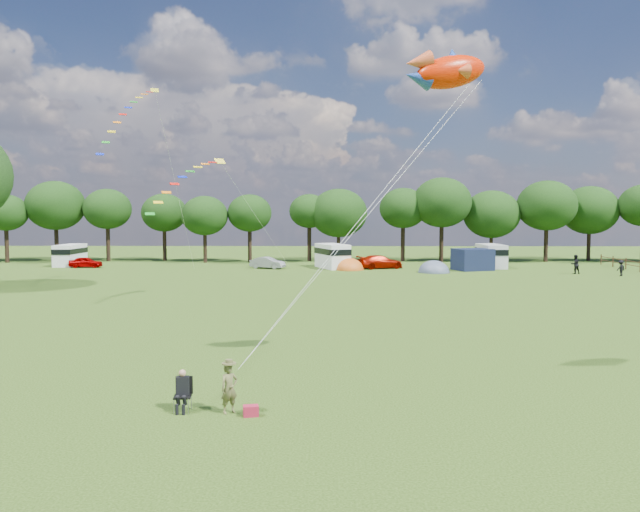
{
  "coord_description": "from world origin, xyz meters",
  "views": [
    {
      "loc": [
        0.36,
        -21.18,
        6.06
      ],
      "look_at": [
        0.0,
        8.0,
        4.0
      ],
      "focal_mm": 35.0,
      "sensor_mm": 36.0,
      "label": 1
    }
  ],
  "objects_px": {
    "fish_kite": "(444,72)",
    "car_a": "(86,262)",
    "campervan_a": "(70,254)",
    "tent_greyblue": "(434,272)",
    "car_b": "(268,263)",
    "kite_flyer": "(229,389)",
    "campervan_d": "(491,255)",
    "walker_b": "(621,268)",
    "campervan_c": "(332,255)",
    "tent_orange": "(349,270)",
    "walker_a": "(575,264)",
    "camp_chair": "(183,386)",
    "car_c": "(380,262)"
  },
  "relations": [
    {
      "from": "tent_orange",
      "to": "walker_a",
      "type": "distance_m",
      "value": 22.42
    },
    {
      "from": "campervan_d",
      "to": "kite_flyer",
      "type": "height_order",
      "value": "campervan_d"
    },
    {
      "from": "car_b",
      "to": "campervan_d",
      "type": "height_order",
      "value": "campervan_d"
    },
    {
      "from": "car_a",
      "to": "car_c",
      "type": "relative_size",
      "value": 0.75
    },
    {
      "from": "car_a",
      "to": "campervan_d",
      "type": "relative_size",
      "value": 0.68
    },
    {
      "from": "campervan_a",
      "to": "walker_b",
      "type": "distance_m",
      "value": 57.95
    },
    {
      "from": "campervan_c",
      "to": "tent_orange",
      "type": "distance_m",
      "value": 2.97
    },
    {
      "from": "car_a",
      "to": "car_c",
      "type": "bearing_deg",
      "value": -94.48
    },
    {
      "from": "car_a",
      "to": "kite_flyer",
      "type": "bearing_deg",
      "value": -157.54
    },
    {
      "from": "car_b",
      "to": "tent_orange",
      "type": "bearing_deg",
      "value": -77.5
    },
    {
      "from": "walker_b",
      "to": "tent_orange",
      "type": "bearing_deg",
      "value": -41.72
    },
    {
      "from": "tent_greyblue",
      "to": "walker_a",
      "type": "height_order",
      "value": "walker_a"
    },
    {
      "from": "car_c",
      "to": "kite_flyer",
      "type": "height_order",
      "value": "kite_flyer"
    },
    {
      "from": "campervan_d",
      "to": "walker_b",
      "type": "xyz_separation_m",
      "value": [
        9.95,
        -9.01,
        -0.6
      ]
    },
    {
      "from": "walker_b",
      "to": "kite_flyer",
      "type": "bearing_deg",
      "value": 24.84
    },
    {
      "from": "campervan_d",
      "to": "tent_greyblue",
      "type": "relative_size",
      "value": 1.49
    },
    {
      "from": "tent_orange",
      "to": "kite_flyer",
      "type": "distance_m",
      "value": 47.31
    },
    {
      "from": "car_a",
      "to": "tent_greyblue",
      "type": "xyz_separation_m",
      "value": [
        37.18,
        -5.0,
        -0.57
      ]
    },
    {
      "from": "campervan_a",
      "to": "fish_kite",
      "type": "bearing_deg",
      "value": -144.3
    },
    {
      "from": "car_a",
      "to": "camp_chair",
      "type": "xyz_separation_m",
      "value": [
        22.07,
        -48.99,
        0.17
      ]
    },
    {
      "from": "tent_greyblue",
      "to": "camp_chair",
      "type": "xyz_separation_m",
      "value": [
        -15.11,
        -43.99,
        0.75
      ]
    },
    {
      "from": "kite_flyer",
      "to": "fish_kite",
      "type": "bearing_deg",
      "value": -3.4
    },
    {
      "from": "car_b",
      "to": "tent_orange",
      "type": "distance_m",
      "value": 8.85
    },
    {
      "from": "campervan_a",
      "to": "tent_greyblue",
      "type": "height_order",
      "value": "campervan_a"
    },
    {
      "from": "car_b",
      "to": "car_c",
      "type": "distance_m",
      "value": 12.1
    },
    {
      "from": "campervan_c",
      "to": "camp_chair",
      "type": "height_order",
      "value": "campervan_c"
    },
    {
      "from": "tent_greyblue",
      "to": "kite_flyer",
      "type": "relative_size",
      "value": 2.35
    },
    {
      "from": "fish_kite",
      "to": "tent_orange",
      "type": "bearing_deg",
      "value": 75.55
    },
    {
      "from": "car_b",
      "to": "tent_orange",
      "type": "xyz_separation_m",
      "value": [
        8.74,
        -1.23,
        -0.6
      ]
    },
    {
      "from": "kite_flyer",
      "to": "camp_chair",
      "type": "distance_m",
      "value": 1.46
    },
    {
      "from": "campervan_c",
      "to": "campervan_a",
      "type": "bearing_deg",
      "value": 64.33
    },
    {
      "from": "camp_chair",
      "to": "campervan_c",
      "type": "bearing_deg",
      "value": 77.79
    },
    {
      "from": "campervan_a",
      "to": "kite_flyer",
      "type": "height_order",
      "value": "campervan_a"
    },
    {
      "from": "car_a",
      "to": "walker_b",
      "type": "xyz_separation_m",
      "value": [
        54.33,
        -8.36,
        0.17
      ]
    },
    {
      "from": "campervan_d",
      "to": "walker_a",
      "type": "relative_size",
      "value": 2.78
    },
    {
      "from": "walker_b",
      "to": "car_b",
      "type": "bearing_deg",
      "value": -40.32
    },
    {
      "from": "fish_kite",
      "to": "car_a",
      "type": "bearing_deg",
      "value": 107.34
    },
    {
      "from": "campervan_a",
      "to": "kite_flyer",
      "type": "distance_m",
      "value": 57.72
    },
    {
      "from": "walker_b",
      "to": "campervan_d",
      "type": "bearing_deg",
      "value": -70.32
    },
    {
      "from": "car_b",
      "to": "campervan_c",
      "type": "height_order",
      "value": "campervan_c"
    },
    {
      "from": "campervan_a",
      "to": "walker_a",
      "type": "height_order",
      "value": "campervan_a"
    },
    {
      "from": "campervan_a",
      "to": "tent_greyblue",
      "type": "bearing_deg",
      "value": -99.81
    },
    {
      "from": "kite_flyer",
      "to": "car_b",
      "type": "bearing_deg",
      "value": 59.78
    },
    {
      "from": "campervan_d",
      "to": "walker_b",
      "type": "distance_m",
      "value": 13.44
    },
    {
      "from": "car_a",
      "to": "car_b",
      "type": "height_order",
      "value": "car_b"
    },
    {
      "from": "camp_chair",
      "to": "fish_kite",
      "type": "xyz_separation_m",
      "value": [
        8.57,
        4.06,
        10.29
      ]
    },
    {
      "from": "campervan_c",
      "to": "camp_chair",
      "type": "distance_m",
      "value": 49.0
    },
    {
      "from": "tent_orange",
      "to": "fish_kite",
      "type": "distance_m",
      "value": 44.19
    },
    {
      "from": "car_a",
      "to": "tent_orange",
      "type": "height_order",
      "value": "tent_orange"
    },
    {
      "from": "car_c",
      "to": "walker_a",
      "type": "height_order",
      "value": "walker_a"
    }
  ]
}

